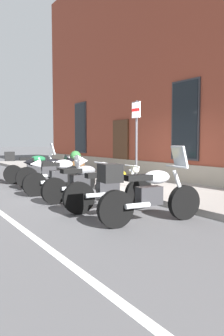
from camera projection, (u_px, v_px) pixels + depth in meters
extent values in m
plane|color=#4C4C4F|center=(110.00, 193.00, 9.29)|extent=(140.00, 140.00, 0.00)
cube|color=gray|center=(150.00, 187.00, 10.02)|extent=(28.26, 2.81, 0.14)
cube|color=gray|center=(184.00, 175.00, 10.72)|extent=(22.26, 0.10, 0.70)
cube|color=#2D2D33|center=(81.00, 128.00, 16.87)|extent=(1.22, 0.06, 2.52)
cube|color=black|center=(80.00, 128.00, 16.86)|extent=(1.10, 0.03, 2.40)
cube|color=#472B19|center=(121.00, 148.00, 13.80)|extent=(1.10, 0.08, 2.30)
cube|color=#2D2D33|center=(185.00, 120.00, 10.58)|extent=(1.22, 0.06, 2.52)
cube|color=black|center=(185.00, 120.00, 10.57)|extent=(1.10, 0.03, 2.40)
cylinder|color=black|center=(56.00, 173.00, 11.75)|extent=(0.25, 0.65, 0.64)
cylinder|color=black|center=(13.00, 174.00, 11.26)|extent=(0.25, 0.65, 0.64)
cylinder|color=silver|center=(53.00, 165.00, 11.69)|extent=(0.14, 0.34, 0.68)
cube|color=#28282B|center=(34.00, 169.00, 11.47)|extent=(0.31, 0.48, 0.32)
ellipsoid|color=#195633|center=(38.00, 159.00, 11.50)|extent=(0.36, 0.56, 0.24)
cube|color=black|center=(27.00, 159.00, 11.37)|extent=(0.32, 0.52, 0.10)
cylinder|color=silver|center=(51.00, 154.00, 11.63)|extent=(0.61, 0.17, 0.04)
cylinder|color=silver|center=(25.00, 173.00, 11.27)|extent=(0.18, 0.46, 0.09)
cube|color=#B2BCC6|center=(53.00, 149.00, 11.64)|extent=(0.38, 0.21, 0.40)
cube|color=black|center=(10.00, 156.00, 11.18)|extent=(0.42, 0.39, 0.30)
cylinder|color=black|center=(72.00, 176.00, 10.64)|extent=(0.21, 0.68, 0.67)
cylinder|color=black|center=(27.00, 178.00, 10.08)|extent=(0.21, 0.68, 0.67)
cylinder|color=silver|center=(69.00, 168.00, 10.58)|extent=(0.11, 0.31, 0.62)
cube|color=#28282B|center=(49.00, 171.00, 10.33)|extent=(0.28, 0.47, 0.32)
ellipsoid|color=black|center=(53.00, 163.00, 10.37)|extent=(0.33, 0.55, 0.24)
cube|color=black|center=(41.00, 163.00, 10.21)|extent=(0.29, 0.51, 0.10)
cylinder|color=silver|center=(67.00, 157.00, 10.52)|extent=(0.62, 0.12, 0.04)
cylinder|color=silver|center=(40.00, 176.00, 10.11)|extent=(0.15, 0.46, 0.09)
cone|color=black|center=(71.00, 160.00, 10.58)|extent=(0.40, 0.39, 0.36)
cone|color=black|center=(27.00, 162.00, 10.05)|extent=(0.27, 0.29, 0.24)
cylinder|color=black|center=(84.00, 181.00, 9.42)|extent=(0.16, 0.64, 0.63)
cylinder|color=black|center=(35.00, 184.00, 8.76)|extent=(0.16, 0.64, 0.63)
cylinder|color=silver|center=(81.00, 172.00, 9.35)|extent=(0.09, 0.33, 0.68)
cube|color=#28282B|center=(58.00, 176.00, 9.05)|extent=(0.25, 0.45, 0.32)
ellipsoid|color=silver|center=(64.00, 164.00, 9.10)|extent=(0.29, 0.53, 0.24)
cube|color=black|center=(50.00, 164.00, 8.92)|extent=(0.25, 0.49, 0.10)
cylinder|color=silver|center=(78.00, 158.00, 9.28)|extent=(0.62, 0.07, 0.04)
cylinder|color=silver|center=(49.00, 182.00, 8.82)|extent=(0.12, 0.45, 0.09)
cone|color=silver|center=(82.00, 161.00, 9.35)|extent=(0.38, 0.36, 0.36)
cone|color=silver|center=(35.00, 164.00, 8.72)|extent=(0.26, 0.27, 0.24)
cylinder|color=black|center=(107.00, 186.00, 8.41)|extent=(0.12, 0.62, 0.62)
cylinder|color=black|center=(54.00, 191.00, 7.66)|extent=(0.12, 0.62, 0.62)
cylinder|color=silver|center=(104.00, 177.00, 8.34)|extent=(0.07, 0.30, 0.61)
cube|color=#28282B|center=(80.00, 181.00, 7.99)|extent=(0.22, 0.44, 0.32)
ellipsoid|color=slate|center=(86.00, 171.00, 8.05)|extent=(0.26, 0.52, 0.24)
cube|color=black|center=(71.00, 171.00, 7.85)|extent=(0.22, 0.48, 0.10)
cylinder|color=silver|center=(101.00, 163.00, 8.26)|extent=(0.62, 0.04, 0.04)
cylinder|color=silver|center=(71.00, 188.00, 7.74)|extent=(0.09, 0.45, 0.09)
sphere|color=silver|center=(104.00, 166.00, 8.31)|extent=(0.18, 0.18, 0.18)
cylinder|color=black|center=(139.00, 194.00, 7.19)|extent=(0.20, 0.66, 0.65)
cylinder|color=black|center=(79.00, 198.00, 6.63)|extent=(0.20, 0.66, 0.65)
cylinder|color=silver|center=(135.00, 183.00, 7.13)|extent=(0.11, 0.31, 0.61)
cube|color=#28282B|center=(108.00, 187.00, 6.88)|extent=(0.28, 0.46, 0.32)
ellipsoid|color=gold|center=(115.00, 175.00, 6.92)|extent=(0.33, 0.55, 0.24)
cube|color=black|center=(98.00, 175.00, 6.76)|extent=(0.28, 0.50, 0.10)
cylinder|color=silver|center=(132.00, 166.00, 7.07)|extent=(0.62, 0.12, 0.04)
cylinder|color=silver|center=(97.00, 195.00, 6.66)|extent=(0.15, 0.46, 0.09)
sphere|color=silver|center=(135.00, 169.00, 7.11)|extent=(0.18, 0.18, 0.18)
cylinder|color=black|center=(184.00, 202.00, 6.18)|extent=(0.19, 0.65, 0.64)
cylinder|color=black|center=(116.00, 209.00, 5.57)|extent=(0.19, 0.65, 0.64)
cylinder|color=silver|center=(180.00, 188.00, 6.11)|extent=(0.10, 0.33, 0.67)
cube|color=#28282B|center=(149.00, 196.00, 5.84)|extent=(0.27, 0.46, 0.32)
ellipsoid|color=#B7BABF|center=(157.00, 177.00, 5.88)|extent=(0.31, 0.55, 0.24)
cube|color=black|center=(138.00, 178.00, 5.71)|extent=(0.27, 0.50, 0.10)
cylinder|color=silver|center=(177.00, 167.00, 6.05)|extent=(0.62, 0.10, 0.04)
cylinder|color=silver|center=(138.00, 206.00, 5.61)|extent=(0.14, 0.46, 0.09)
cube|color=#B2BCC6|center=(179.00, 157.00, 6.06)|extent=(0.37, 0.18, 0.40)
cube|color=black|center=(110.00, 173.00, 5.48)|extent=(0.39, 0.36, 0.30)
cylinder|color=#4C4C51|center=(136.00, 145.00, 9.30)|extent=(0.06, 0.06, 2.41)
cube|color=white|center=(136.00, 110.00, 9.22)|extent=(0.36, 0.03, 0.44)
cube|color=red|center=(136.00, 110.00, 9.21)|extent=(0.36, 0.01, 0.08)
cylinder|color=brown|center=(76.00, 168.00, 12.49)|extent=(0.67, 0.67, 0.60)
cylinder|color=black|center=(76.00, 168.00, 12.49)|extent=(0.70, 0.70, 0.04)
sphere|color=#28602D|center=(75.00, 156.00, 12.45)|extent=(0.40, 0.40, 0.40)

